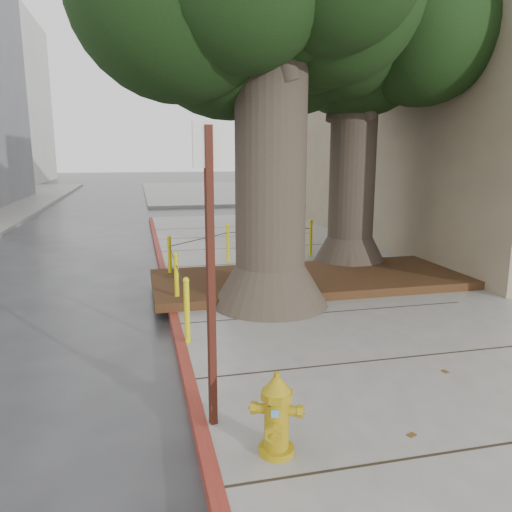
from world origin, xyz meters
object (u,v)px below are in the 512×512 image
at_px(signpost, 210,262).
at_px(fire_hydrant, 277,415).
at_px(car_red, 348,193).
at_px(car_silver, 292,196).

bearing_deg(signpost, fire_hydrant, -64.36).
xyz_separation_m(fire_hydrant, signpost, (-0.47, 0.63, 1.26)).
distance_m(fire_hydrant, car_red, 23.34).
bearing_deg(fire_hydrant, signpost, 149.54).
relative_size(signpost, car_red, 0.72).
relative_size(fire_hydrant, car_silver, 0.19).
distance_m(fire_hydrant, signpost, 1.49).
relative_size(car_silver, car_red, 0.99).
bearing_deg(car_red, fire_hydrant, 149.03).
bearing_deg(fire_hydrant, car_silver, 95.05).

